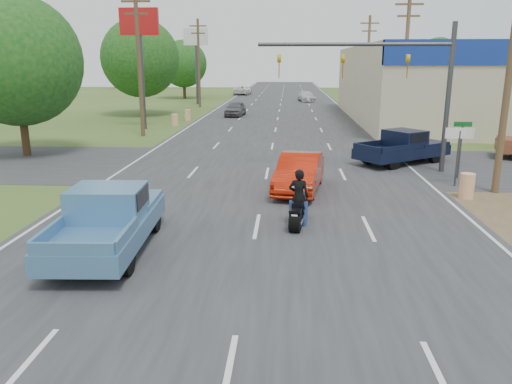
# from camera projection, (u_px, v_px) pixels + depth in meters

# --- Properties ---
(ground) EXTENTS (200.00, 200.00, 0.00)m
(ground) POSITION_uv_depth(u_px,v_px,m) (228.00, 376.00, 8.54)
(ground) COLOR #354D1E
(ground) RESTS_ON ground
(main_road) EXTENTS (15.00, 180.00, 0.02)m
(main_road) POSITION_uv_depth(u_px,v_px,m) (278.00, 119.00, 47.16)
(main_road) COLOR #2D2D30
(main_road) RESTS_ON ground
(cross_road) EXTENTS (120.00, 10.00, 0.02)m
(cross_road) POSITION_uv_depth(u_px,v_px,m) (269.00, 165.00, 25.91)
(cross_road) COLOR #2D2D30
(cross_road) RESTS_ON ground
(utility_pole_1) EXTENTS (2.00, 0.28, 10.00)m
(utility_pole_1) POSITION_uv_depth(u_px,v_px,m) (511.00, 59.00, 19.16)
(utility_pole_1) COLOR #4C3823
(utility_pole_1) RESTS_ON ground
(utility_pole_2) EXTENTS (2.00, 0.28, 10.00)m
(utility_pole_2) POSITION_uv_depth(u_px,v_px,m) (405.00, 60.00, 36.54)
(utility_pole_2) COLOR #4C3823
(utility_pole_2) RESTS_ON ground
(utility_pole_3) EXTENTS (2.00, 0.28, 10.00)m
(utility_pole_3) POSITION_uv_depth(u_px,v_px,m) (368.00, 61.00, 53.92)
(utility_pole_3) COLOR #4C3823
(utility_pole_3) RESTS_ON ground
(utility_pole_5) EXTENTS (2.00, 0.28, 10.00)m
(utility_pole_5) POSITION_uv_depth(u_px,v_px,m) (139.00, 60.00, 34.81)
(utility_pole_5) COLOR #4C3823
(utility_pole_5) RESTS_ON ground
(utility_pole_6) EXTENTS (2.00, 0.28, 10.00)m
(utility_pole_6) POSITION_uv_depth(u_px,v_px,m) (199.00, 61.00, 57.99)
(utility_pole_6) COLOR #4C3823
(utility_pole_6) RESTS_ON ground
(tree_0) EXTENTS (7.14, 7.14, 8.84)m
(tree_0) POSITION_uv_depth(u_px,v_px,m) (16.00, 61.00, 27.38)
(tree_0) COLOR #422D19
(tree_0) RESTS_ON ground
(tree_1) EXTENTS (7.56, 7.56, 9.36)m
(tree_1) POSITION_uv_depth(u_px,v_px,m) (140.00, 58.00, 48.51)
(tree_1) COLOR #422D19
(tree_1) RESTS_ON ground
(tree_2) EXTENTS (6.72, 6.72, 8.32)m
(tree_2) POSITION_uv_depth(u_px,v_px,m) (184.00, 64.00, 71.88)
(tree_2) COLOR #422D19
(tree_2) RESTS_ON ground
(tree_5) EXTENTS (7.98, 7.98, 9.88)m
(tree_5) POSITION_uv_depth(u_px,v_px,m) (438.00, 58.00, 96.94)
(tree_5) COLOR #422D19
(tree_5) RESTS_ON ground
(tree_6) EXTENTS (8.82, 8.82, 10.92)m
(tree_6) POSITION_uv_depth(u_px,v_px,m) (135.00, 55.00, 100.46)
(tree_6) COLOR #422D19
(tree_6) RESTS_ON ground
(barrel_0) EXTENTS (0.56, 0.56, 1.00)m
(barrel_0) POSITION_uv_depth(u_px,v_px,m) (467.00, 186.00, 19.51)
(barrel_0) COLOR orange
(barrel_0) RESTS_ON ground
(barrel_1) EXTENTS (0.56, 0.56, 1.00)m
(barrel_1) POSITION_uv_depth(u_px,v_px,m) (421.00, 149.00, 27.69)
(barrel_1) COLOR orange
(barrel_1) RESTS_ON ground
(barrel_2) EXTENTS (0.56, 0.56, 1.00)m
(barrel_2) POSITION_uv_depth(u_px,v_px,m) (175.00, 120.00, 41.76)
(barrel_2) COLOR orange
(barrel_2) RESTS_ON ground
(barrel_3) EXTENTS (0.56, 0.56, 1.00)m
(barrel_3) POSITION_uv_depth(u_px,v_px,m) (188.00, 115.00, 45.61)
(barrel_3) COLOR orange
(barrel_3) RESTS_ON ground
(pole_sign_left_near) EXTENTS (3.00, 0.35, 9.20)m
(pole_sign_left_near) POSITION_uv_depth(u_px,v_px,m) (140.00, 36.00, 38.27)
(pole_sign_left_near) COLOR #3F3F44
(pole_sign_left_near) RESTS_ON ground
(pole_sign_left_far) EXTENTS (3.00, 0.35, 9.20)m
(pole_sign_left_far) POSITION_uv_depth(u_px,v_px,m) (196.00, 46.00, 61.44)
(pole_sign_left_far) COLOR #3F3F44
(pole_sign_left_far) RESTS_ON ground
(lane_sign) EXTENTS (1.20, 0.08, 2.52)m
(lane_sign) POSITION_uv_depth(u_px,v_px,m) (459.00, 143.00, 21.07)
(lane_sign) COLOR #3F3F44
(lane_sign) RESTS_ON ground
(street_name_sign) EXTENTS (0.80, 0.08, 2.61)m
(street_name_sign) POSITION_uv_depth(u_px,v_px,m) (461.00, 144.00, 22.56)
(street_name_sign) COLOR #3F3F44
(street_name_sign) RESTS_ON ground
(signal_mast) EXTENTS (9.12, 0.40, 7.00)m
(signal_mast) POSITION_uv_depth(u_px,v_px,m) (392.00, 71.00, 23.38)
(signal_mast) COLOR #3F3F44
(signal_mast) RESTS_ON ground
(red_convertible) EXTENTS (2.33, 4.84, 1.53)m
(red_convertible) POSITION_uv_depth(u_px,v_px,m) (299.00, 173.00, 20.58)
(red_convertible) COLOR #AF1C08
(red_convertible) RESTS_ON ground
(motorcycle) EXTENTS (0.79, 2.24, 1.14)m
(motorcycle) POSITION_uv_depth(u_px,v_px,m) (298.00, 212.00, 16.16)
(motorcycle) COLOR black
(motorcycle) RESTS_ON ground
(rider) EXTENTS (0.72, 0.53, 1.80)m
(rider) POSITION_uv_depth(u_px,v_px,m) (299.00, 199.00, 16.11)
(rider) COLOR black
(rider) RESTS_ON ground
(blue_pickup) EXTENTS (2.42, 5.67, 1.85)m
(blue_pickup) POSITION_uv_depth(u_px,v_px,m) (109.00, 218.00, 14.09)
(blue_pickup) COLOR black
(blue_pickup) RESTS_ON ground
(navy_pickup) EXTENTS (5.49, 4.79, 1.76)m
(navy_pickup) POSITION_uv_depth(u_px,v_px,m) (404.00, 147.00, 26.23)
(navy_pickup) COLOR black
(navy_pickup) RESTS_ON ground
(distant_car_grey) EXTENTS (1.99, 4.35, 1.45)m
(distant_car_grey) POSITION_uv_depth(u_px,v_px,m) (235.00, 109.00, 49.29)
(distant_car_grey) COLOR #56555A
(distant_car_grey) RESTS_ON ground
(distant_car_silver) EXTENTS (2.53, 4.84, 1.34)m
(distant_car_silver) POSITION_uv_depth(u_px,v_px,m) (306.00, 96.00, 67.81)
(distant_car_silver) COLOR silver
(distant_car_silver) RESTS_ON ground
(distant_car_white) EXTENTS (2.83, 5.43, 1.46)m
(distant_car_white) POSITION_uv_depth(u_px,v_px,m) (243.00, 90.00, 81.52)
(distant_car_white) COLOR white
(distant_car_white) RESTS_ON ground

